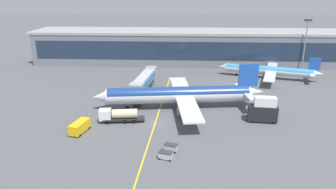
{
  "coord_description": "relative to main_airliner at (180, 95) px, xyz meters",
  "views": [
    {
      "loc": [
        6.99,
        -68.49,
        30.42
      ],
      "look_at": [
        2.72,
        8.67,
        4.5
      ],
      "focal_mm": 33.58,
      "sensor_mm": 36.0,
      "label": 1
    }
  ],
  "objects": [
    {
      "name": "apron_lead_in_line",
      "position": [
        -5.55,
        -8.71,
        -3.84
      ],
      "size": [
        3.29,
        79.96,
        0.01
      ],
      "primitive_type": "cube",
      "rotation": [
        0.0,
        0.0,
        -0.04
      ],
      "color": "yellow",
      "rests_on": "ground_plane"
    },
    {
      "name": "jet_bridge",
      "position": [
        -10.57,
        10.79,
        1.0
      ],
      "size": [
        5.87,
        22.78,
        6.53
      ],
      "color": "#B2B7BC",
      "rests_on": "ground_plane"
    },
    {
      "name": "baggage_cart_1",
      "position": [
        -1.2,
        -23.79,
        -3.06
      ],
      "size": [
        2.97,
        2.22,
        1.48
      ],
      "color": "#B2B7BC",
      "rests_on": "ground_plane"
    },
    {
      "name": "commuter_jet_far",
      "position": [
        31.18,
        31.74,
        -0.9
      ],
      "size": [
        35.17,
        28.44,
        8.56
      ],
      "color": "silver",
      "rests_on": "ground_plane"
    },
    {
      "name": "fuel_tanker",
      "position": [
        -14.39,
        -10.04,
        -2.1
      ],
      "size": [
        11.03,
        3.86,
        3.25
      ],
      "color": "#232326",
      "rests_on": "ground_plane"
    },
    {
      "name": "lavatory_truck",
      "position": [
        -21.89,
        -16.25,
        -2.42
      ],
      "size": [
        3.47,
        6.15,
        2.5
      ],
      "color": "yellow",
      "rests_on": "ground_plane"
    },
    {
      "name": "main_airliner",
      "position": [
        0.0,
        0.0,
        0.0
      ],
      "size": [
        45.79,
        36.45,
        11.83
      ],
      "color": "silver",
      "rests_on": "ground_plane"
    },
    {
      "name": "baggage_cart_0",
      "position": [
        -2.06,
        -26.87,
        -3.06
      ],
      "size": [
        2.97,
        2.22,
        1.48
      ],
      "color": "#B2B7BC",
      "rests_on": "ground_plane"
    },
    {
      "name": "apron_light_mast_0",
      "position": [
        47.16,
        43.81,
        8.01
      ],
      "size": [
        2.8,
        0.5,
        19.89
      ],
      "color": "gray",
      "rests_on": "ground_plane"
    },
    {
      "name": "terminal_building",
      "position": [
        13.73,
        55.77,
        3.15
      ],
      "size": [
        154.05,
        21.68,
        13.94
      ],
      "color": "slate",
      "rests_on": "ground_plane"
    },
    {
      "name": "ground_plane",
      "position": [
        -5.7,
        -10.71,
        -3.84
      ],
      "size": [
        700.0,
        700.0,
        0.0
      ],
      "primitive_type": "plane",
      "color": "#515459"
    },
    {
      "name": "catering_lift",
      "position": [
        20.21,
        -8.05,
        -0.78
      ],
      "size": [
        6.99,
        3.08,
        6.3
      ],
      "color": "black",
      "rests_on": "ground_plane"
    }
  ]
}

